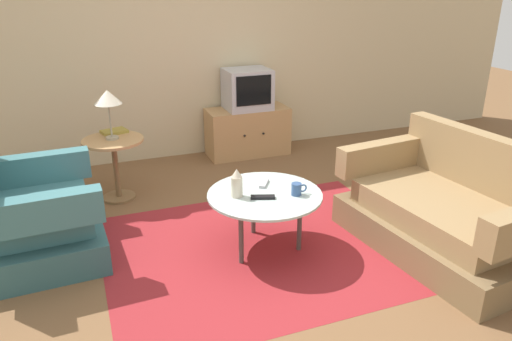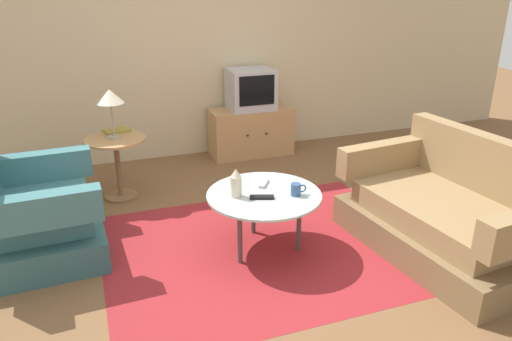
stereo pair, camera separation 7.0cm
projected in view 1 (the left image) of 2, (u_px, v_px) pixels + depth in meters
ground_plane at (254, 254)px, 3.69m from camera, size 16.00×16.00×0.00m
back_wall at (176, 36)px, 5.28m from camera, size 9.00×0.12×2.70m
area_rug at (264, 248)px, 3.76m from camera, size 2.40×1.92×0.00m
armchair at (34, 219)px, 3.56m from camera, size 0.87×1.03×0.87m
couch at (448, 214)px, 3.68m from camera, size 1.08×1.61×0.86m
coffee_table at (265, 198)px, 3.61m from camera, size 0.85×0.85×0.46m
side_table at (115, 156)px, 4.45m from camera, size 0.55×0.55×0.59m
tv_stand at (248, 132)px, 5.66m from camera, size 0.94×0.43×0.55m
television at (247, 89)px, 5.47m from camera, size 0.50×0.42×0.45m
table_lamp at (108, 99)px, 4.26m from camera, size 0.24×0.24×0.45m
vase at (237, 183)px, 3.50m from camera, size 0.08×0.08×0.22m
mug at (297, 189)px, 3.55m from camera, size 0.12×0.07×0.09m
tv_remote_dark at (263, 197)px, 3.51m from camera, size 0.18×0.11×0.02m
tv_remote_silver at (264, 183)px, 3.74m from camera, size 0.13×0.16×0.02m
book at (114, 131)px, 4.56m from camera, size 0.26×0.22×0.03m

